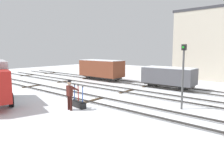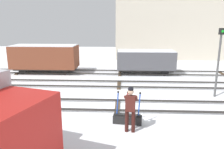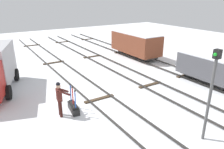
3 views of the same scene
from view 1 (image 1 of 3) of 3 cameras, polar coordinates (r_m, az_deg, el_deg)
The scene contains 10 objects.
ground_plane at distance 14.92m, azimuth -5.19°, elevation -7.29°, with size 60.00×60.00×0.00m, color white.
track_main_line at distance 14.89m, azimuth -5.19°, elevation -6.89°, with size 44.00×1.94×0.18m.
track_siding_near at distance 17.91m, azimuth 4.09°, elevation -4.52°, with size 44.00×1.94×0.18m.
track_siding_far at distance 21.02m, azimuth 10.11°, elevation -2.90°, with size 44.00×1.94×0.18m.
switch_lever_frame at distance 13.30m, azimuth -9.43°, elevation -8.03°, with size 1.28×0.52×1.45m.
rail_worker at distance 12.59m, azimuth -11.75°, elevation -5.02°, with size 0.60×0.72×1.88m.
signal_post at distance 13.04m, azimuth 19.38°, elevation 1.16°, with size 0.24×0.32×3.99m.
freight_car_near_switch at distance 24.71m, azimuth -3.01°, elevation 1.68°, with size 5.56×2.27×2.44m.
freight_car_far_end at distance 19.88m, azimuth 15.63°, elevation -0.44°, with size 4.81×2.07×2.04m.
perched_bird_roof_right at distance 28.24m, azimuth 27.02°, elevation 16.43°, with size 0.28×0.14×0.13m.
Camera 1 is at (10.28, -10.17, 3.66)m, focal length 32.48 mm.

